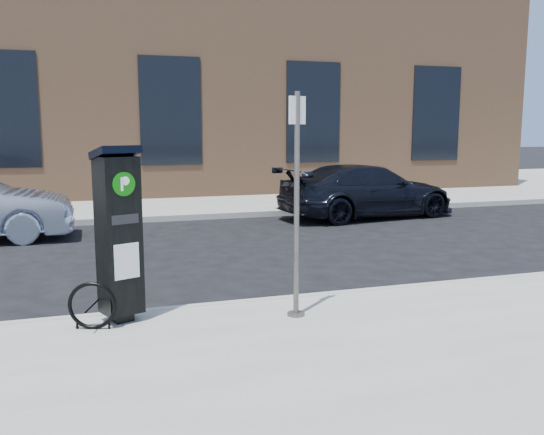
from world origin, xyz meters
name	(u,v)px	position (x,y,z in m)	size (l,w,h in m)	color
ground	(296,306)	(0.00, 0.00, 0.00)	(120.00, 120.00, 0.00)	black
sidewalk_far	(165,194)	(0.00, 14.00, 0.07)	(60.00, 12.00, 0.15)	gray
curb_near	(297,301)	(0.00, -0.02, 0.07)	(60.00, 0.12, 0.16)	#9E9B93
curb_far	(194,217)	(0.00, 8.02, 0.07)	(60.00, 0.12, 0.16)	#9E9B93
building	(153,86)	(0.00, 17.00, 4.15)	(28.00, 10.05, 8.25)	#946643
parking_kiosk	(119,233)	(-2.34, -0.35, 1.22)	(0.60, 0.56, 2.08)	black
sign_pole	(297,207)	(-0.30, -0.80, 1.49)	(0.23, 0.22, 2.69)	#605C55
bike_rack	(92,306)	(-2.67, -0.55, 0.42)	(0.54, 0.21, 0.56)	black
car_dark	(367,191)	(4.65, 7.05, 0.73)	(2.05, 5.03, 1.46)	black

